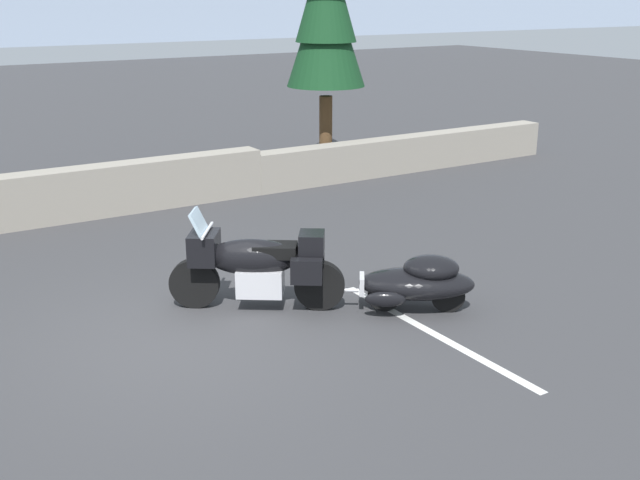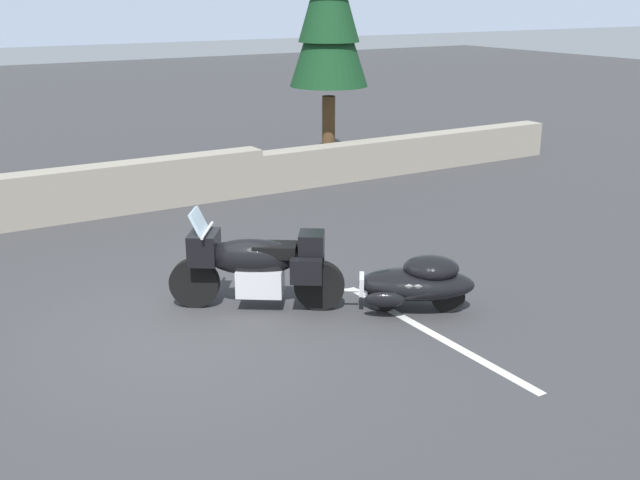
% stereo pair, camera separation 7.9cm
% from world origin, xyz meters
% --- Properties ---
extents(ground_plane, '(80.00, 80.00, 0.00)m').
position_xyz_m(ground_plane, '(0.00, 0.00, 0.00)').
color(ground_plane, '#38383A').
extents(stone_guard_wall, '(24.00, 0.55, 0.96)m').
position_xyz_m(stone_guard_wall, '(-0.31, 5.92, 0.45)').
color(stone_guard_wall, gray).
rests_on(stone_guard_wall, ground).
extents(touring_motorcycle, '(1.98, 1.53, 1.33)m').
position_xyz_m(touring_motorcycle, '(1.13, 0.36, 0.62)').
color(touring_motorcycle, black).
rests_on(touring_motorcycle, ground).
extents(car_shaped_trailer, '(2.02, 1.55, 0.76)m').
position_xyz_m(car_shaped_trailer, '(2.85, -0.84, 0.41)').
color(car_shaped_trailer, black).
rests_on(car_shaped_trailer, ground).
extents(pine_tree_tall, '(1.78, 1.78, 5.94)m').
position_xyz_m(pine_tree_tall, '(6.48, 7.08, 3.72)').
color(pine_tree_tall, brown).
rests_on(pine_tree_tall, ground).
extents(parking_stripe_marker, '(0.12, 3.60, 0.01)m').
position_xyz_m(parking_stripe_marker, '(2.58, -1.50, 0.00)').
color(parking_stripe_marker, silver).
rests_on(parking_stripe_marker, ground).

